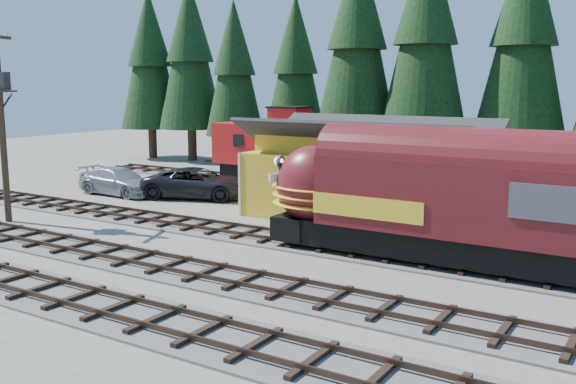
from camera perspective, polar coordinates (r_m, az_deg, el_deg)
The scene contains 10 objects.
ground at distance 25.38m, azimuth -3.39°, elevation -6.52°, with size 120.00×120.00×0.00m, color #6B665B.
track_siding at distance 25.17m, azimuth 21.38°, elevation -7.19°, with size 68.00×3.20×0.33m.
track_main_south at distance 19.59m, azimuth 17.95°, elevation -11.79°, with size 68.00×3.20×0.33m.
track_spur at distance 45.43m, azimuth -0.48°, elevation 0.81°, with size 32.00×3.20×0.33m.
depot at distance 33.72m, azimuth 6.98°, elevation 2.61°, with size 12.80×7.00×5.30m.
locomotive at distance 25.62m, azimuth 12.78°, elevation -1.02°, with size 15.10×3.00×4.11m.
caboose at distance 45.30m, azimuth -0.85°, elevation 3.91°, with size 9.68×2.81×5.03m.
utility_pole at distance 35.50m, azimuth -24.15°, elevation 6.64°, with size 1.58×2.33×9.99m.
pickup_truck_a at distance 40.07m, azimuth -8.02°, elevation 0.79°, with size 3.12×6.77×1.88m, color black.
pickup_truck_b at distance 42.32m, azimuth -14.80°, elevation 0.92°, with size 2.41×5.93×1.72m, color #989A9F.
Camera 1 is at (14.20, -19.80, 7.08)m, focal length 40.00 mm.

